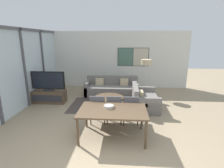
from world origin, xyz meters
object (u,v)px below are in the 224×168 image
at_px(sofa_main, 112,89).
at_px(fruit_bowl, 109,106).
at_px(television, 48,81).
at_px(dining_chair_centre, 114,107).
at_px(dining_chair_left, 98,107).
at_px(coffee_table, 109,99).
at_px(tv_console, 49,96).
at_px(sofa_side, 143,100).
at_px(dining_chair_right, 131,108).
at_px(floor_lamp, 146,64).
at_px(dining_table, 113,112).

bearing_deg(sofa_main, fruit_bowl, -87.13).
relative_size(television, dining_chair_centre, 1.48).
bearing_deg(television, dining_chair_left, -36.38).
bearing_deg(coffee_table, television, 175.32).
xyz_separation_m(tv_console, fruit_bowl, (2.53, -2.19, 0.53)).
distance_m(sofa_main, coffee_table, 1.35).
bearing_deg(sofa_side, tv_console, 85.45).
bearing_deg(coffee_table, dining_chair_right, -61.53).
height_order(tv_console, coffee_table, tv_console).
bearing_deg(fruit_bowl, dining_chair_centre, 80.33).
bearing_deg(floor_lamp, sofa_side, -99.35).
relative_size(coffee_table, dining_chair_left, 1.23).
bearing_deg(dining_chair_centre, floor_lamp, 66.05).
bearing_deg(dining_chair_centre, dining_chair_left, -177.81).
relative_size(tv_console, dining_table, 0.75).
xyz_separation_m(sofa_main, dining_chair_left, (-0.20, -2.74, 0.23)).
relative_size(television, dining_chair_right, 1.48).
xyz_separation_m(dining_chair_left, fruit_bowl, (0.37, -0.60, 0.27)).
relative_size(dining_table, dining_chair_right, 1.91).
xyz_separation_m(dining_table, fruit_bowl, (-0.11, 0.11, 0.10)).
bearing_deg(sofa_side, floor_lamp, -9.35).
relative_size(tv_console, dining_chair_right, 1.43).
distance_m(tv_console, television, 0.62).
distance_m(television, coffee_table, 2.44).
distance_m(sofa_main, sofa_side, 1.89).
distance_m(sofa_main, dining_chair_right, 2.84).
bearing_deg(dining_table, floor_lamp, 70.78).
distance_m(dining_table, dining_chair_centre, 0.75).
height_order(dining_chair_right, floor_lamp, floor_lamp).
bearing_deg(sofa_main, dining_chair_centre, -84.28).
bearing_deg(floor_lamp, dining_chair_left, -121.75).
distance_m(tv_console, floor_lamp, 4.14).
xyz_separation_m(television, fruit_bowl, (2.53, -2.19, -0.09)).
bearing_deg(floor_lamp, dining_table, -109.22).
bearing_deg(sofa_main, tv_console, -153.95).
bearing_deg(dining_table, coffee_table, 97.37).
bearing_deg(sofa_main, coffee_table, -90.00).
bearing_deg(sofa_side, dining_chair_left, 132.21).
xyz_separation_m(sofa_main, coffee_table, (-0.00, -1.35, -0.01)).
bearing_deg(dining_chair_left, dining_table, -56.24).
bearing_deg(dining_chair_right, fruit_bowl, -133.64).
bearing_deg(sofa_main, television, -153.97).
relative_size(dining_chair_right, fruit_bowl, 3.44).
xyz_separation_m(television, dining_table, (2.63, -2.30, -0.19)).
height_order(sofa_side, floor_lamp, floor_lamp).
relative_size(dining_chair_centre, dining_chair_right, 1.00).
xyz_separation_m(tv_console, dining_chair_right, (3.11, -1.58, 0.26)).
bearing_deg(dining_chair_centre, dining_table, -90.00).
bearing_deg(dining_chair_left, sofa_main, 85.74).
height_order(fruit_bowl, floor_lamp, floor_lamp).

